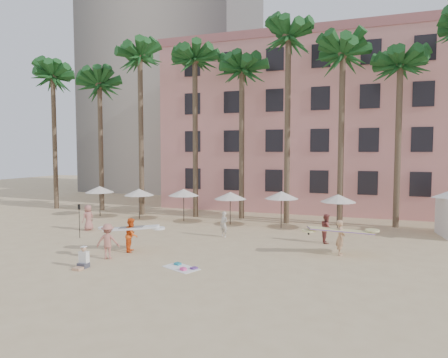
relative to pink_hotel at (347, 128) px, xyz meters
name	(u,v)px	position (x,y,z in m)	size (l,w,h in m)	color
ground	(166,272)	(-7.00, -26.00, -8.00)	(120.00, 120.00, 0.00)	#D1B789
pink_hotel	(347,128)	(0.00, 0.00, 0.00)	(35.00, 14.00, 16.00)	pink
grey_tower	(176,20)	(-25.00, 12.00, 17.00)	(22.00, 18.00, 50.00)	#A89E8E
palm_row	(258,60)	(-6.49, -11.00, 4.97)	(44.40, 5.40, 16.30)	brown
umbrella_row	(206,194)	(-10.00, -13.50, -5.67)	(22.50, 2.70, 2.73)	#332B23
beach_towel	(182,267)	(-6.53, -25.23, -7.97)	(2.05, 1.66, 0.14)	white
carrier_yellow	(340,235)	(0.56, -20.12, -6.92)	(3.54, 1.90, 1.93)	tan
carrier_white	(132,234)	(-10.62, -23.23, -6.99)	(3.12, 1.64, 1.90)	orange
beachgoers	(174,229)	(-9.17, -20.79, -7.09)	(17.29, 8.61, 1.86)	beige
paddle	(79,217)	(-15.76, -21.34, -6.59)	(0.18, 0.04, 2.23)	black
seated_man	(83,261)	(-11.10, -26.80, -7.64)	(0.46, 0.80, 1.04)	#3F3F4C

